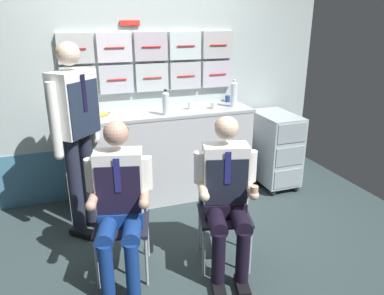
% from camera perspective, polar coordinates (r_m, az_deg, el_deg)
% --- Properties ---
extents(ground, '(4.80, 4.80, 0.04)m').
position_cam_1_polar(ground, '(3.33, -1.63, -16.08)').
color(ground, '#303E3F').
extents(galley_bulkhead, '(4.20, 0.14, 2.15)m').
position_cam_1_polar(galley_bulkhead, '(4.13, -7.58, 7.60)').
color(galley_bulkhead, '#ACBAB8').
rests_on(galley_bulkhead, ground).
extents(galley_counter, '(2.00, 0.53, 0.98)m').
position_cam_1_polar(galley_counter, '(4.05, -4.92, -1.20)').
color(galley_counter, '#B8B9BD').
rests_on(galley_counter, ground).
extents(service_trolley, '(0.40, 0.65, 0.87)m').
position_cam_1_polar(service_trolley, '(4.45, 12.59, -0.01)').
color(service_trolley, black).
rests_on(service_trolley, ground).
extents(folding_chair_left, '(0.49, 0.49, 0.84)m').
position_cam_1_polar(folding_chair_left, '(2.96, -10.63, -9.12)').
color(folding_chair_left, '#A8AAAF').
rests_on(folding_chair_left, ground).
extents(crew_member_left, '(0.50, 0.65, 1.23)m').
position_cam_1_polar(crew_member_left, '(2.75, -11.13, -7.78)').
color(crew_member_left, black).
rests_on(crew_member_left, ground).
extents(folding_chair_right, '(0.49, 0.49, 0.84)m').
position_cam_1_polar(folding_chair_right, '(3.05, 4.75, -7.99)').
color(folding_chair_right, '#A8AAAF').
rests_on(folding_chair_right, ground).
extents(crew_member_right, '(0.50, 0.65, 1.23)m').
position_cam_1_polar(crew_member_right, '(2.83, 5.35, -6.63)').
color(crew_member_right, black).
rests_on(crew_member_right, ground).
extents(crew_member_standing, '(0.43, 0.43, 1.73)m').
position_cam_1_polar(crew_member_standing, '(3.34, -17.42, 3.40)').
color(crew_member_standing, black).
rests_on(crew_member_standing, ground).
extents(water_bottle_tall, '(0.07, 0.07, 0.30)m').
position_cam_1_polar(water_bottle_tall, '(4.10, 6.45, 8.20)').
color(water_bottle_tall, silver).
rests_on(water_bottle_tall, galley_counter).
extents(water_bottle_blue_cap, '(0.07, 0.07, 0.26)m').
position_cam_1_polar(water_bottle_blue_cap, '(3.72, -4.06, 6.83)').
color(water_bottle_blue_cap, silver).
rests_on(water_bottle_blue_cap, galley_counter).
extents(coffee_cup_white, '(0.07, 0.07, 0.07)m').
position_cam_1_polar(coffee_cup_white, '(4.35, 5.58, 7.51)').
color(coffee_cup_white, navy).
rests_on(coffee_cup_white, galley_counter).
extents(espresso_cup_small, '(0.07, 0.07, 0.07)m').
position_cam_1_polar(espresso_cup_small, '(4.00, 3.39, 6.49)').
color(espresso_cup_small, silver).
rests_on(espresso_cup_small, galley_counter).
extents(paper_cup_blue, '(0.06, 0.06, 0.08)m').
position_cam_1_polar(paper_cup_blue, '(3.97, -0.23, 6.52)').
color(paper_cup_blue, white).
rests_on(paper_cup_blue, galley_counter).
extents(snack_banana, '(0.17, 0.10, 0.04)m').
position_cam_1_polar(snack_banana, '(3.78, -13.75, 4.92)').
color(snack_banana, yellow).
rests_on(snack_banana, galley_counter).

